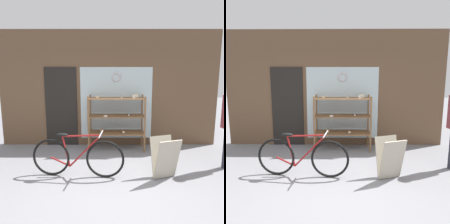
% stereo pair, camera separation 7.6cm
% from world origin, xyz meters
% --- Properties ---
extents(ground_plane, '(30.00, 30.00, 0.00)m').
position_xyz_m(ground_plane, '(0.00, 0.00, 0.00)').
color(ground_plane, gray).
extents(storefront_facade, '(5.80, 0.13, 3.05)m').
position_xyz_m(storefront_facade, '(-0.04, 2.53, 1.49)').
color(storefront_facade, brown).
rests_on(storefront_facade, ground_plane).
extents(display_case, '(1.41, 0.55, 1.41)m').
position_xyz_m(display_case, '(0.21, 2.12, 0.87)').
color(display_case, brown).
rests_on(display_case, ground_plane).
extents(bicycle, '(1.75, 0.46, 0.85)m').
position_xyz_m(bicycle, '(-0.56, 0.58, 0.38)').
color(bicycle, black).
rests_on(bicycle, ground_plane).
extents(sandwich_board, '(0.55, 0.51, 0.76)m').
position_xyz_m(sandwich_board, '(1.06, 0.52, 0.39)').
color(sandwich_board, '#B2A893').
rests_on(sandwich_board, ground_plane).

